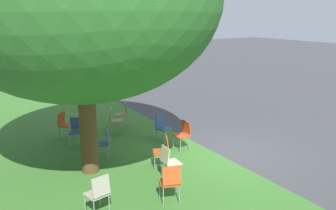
# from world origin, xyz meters

# --- Properties ---
(ground) EXTENTS (80.00, 80.00, 0.00)m
(ground) POSITION_xyz_m (0.00, 0.00, 0.00)
(ground) COLOR #424247
(grass_verge) EXTENTS (48.00, 6.00, 0.01)m
(grass_verge) POSITION_xyz_m (0.00, 3.20, 0.00)
(grass_verge) COLOR #3D752D
(grass_verge) RESTS_ON ground
(chair_0) EXTENTS (0.52, 0.52, 0.88)m
(chair_0) POSITION_xyz_m (-1.56, 2.85, 0.52)
(chair_0) COLOR #C64C1E
(chair_0) RESTS_ON ground
(chair_1) EXTENTS (0.56, 0.55, 0.88)m
(chair_1) POSITION_xyz_m (3.01, 3.49, 0.52)
(chair_1) COLOR #335184
(chair_1) RESTS_ON ground
(chair_2) EXTENTS (0.59, 0.59, 0.88)m
(chair_2) POSITION_xyz_m (3.87, 3.64, 0.52)
(chair_2) COLOR #C64C1E
(chair_2) RESTS_ON ground
(chair_3) EXTENTS (0.53, 0.53, 0.88)m
(chair_3) POSITION_xyz_m (1.92, 1.03, 0.52)
(chair_3) COLOR #335184
(chair_3) RESTS_ON ground
(chair_4) EXTENTS (0.55, 0.56, 0.88)m
(chair_4) POSITION_xyz_m (0.13, 2.04, 0.52)
(chair_4) COLOR #C64C1E
(chair_4) RESTS_ON ground
(chair_5) EXTENTS (0.55, 0.56, 0.88)m
(chair_5) POSITION_xyz_m (1.51, 3.17, 0.52)
(chair_5) COLOR #335184
(chair_5) RESTS_ON ground
(chair_6) EXTENTS (0.50, 0.50, 0.88)m
(chair_6) POSITION_xyz_m (-1.24, 4.36, 0.52)
(chair_6) COLOR #ADA393
(chair_6) RESTS_ON ground
(chair_7) EXTENTS (0.45, 0.45, 0.88)m
(chair_7) POSITION_xyz_m (-0.60, 2.30, 0.52)
(chair_7) COLOR beige
(chair_7) RESTS_ON ground
(chair_8) EXTENTS (0.51, 0.52, 0.88)m
(chair_8) POSITION_xyz_m (4.05, 1.44, 0.52)
(chair_8) COLOR olive
(chair_8) RESTS_ON ground
(chair_9) EXTENTS (0.45, 0.46, 0.88)m
(chair_9) POSITION_xyz_m (1.00, 0.83, 0.52)
(chair_9) COLOR #C64C1E
(chair_9) RESTS_ON ground
(chair_10) EXTENTS (0.54, 0.55, 0.88)m
(chair_10) POSITION_xyz_m (3.47, 2.05, 0.52)
(chair_10) COLOR olive
(chair_10) RESTS_ON ground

